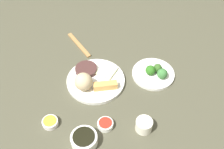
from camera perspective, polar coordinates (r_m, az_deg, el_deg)
tabletop at (r=1.19m, az=-4.79°, el=-2.81°), size 2.20×2.20×0.02m
main_plate at (r=1.19m, az=-3.51°, el=-1.27°), size 0.26×0.26×0.02m
rice_scoop at (r=1.13m, az=-6.25°, el=-1.43°), size 0.08×0.08×0.08m
spring_roll at (r=1.14m, az=-1.44°, el=-2.42°), size 0.08×0.10×0.03m
crab_rangoon_wonton at (r=1.21m, az=-1.08°, el=0.74°), size 0.10×0.10×0.01m
stir_fry_heap at (r=1.22m, az=-5.55°, el=1.09°), size 0.10×0.10×0.02m
broccoli_plate at (r=1.23m, az=8.78°, el=0.14°), size 0.19×0.19×0.01m
broccoli_floret_0 at (r=1.23m, az=9.72°, el=1.41°), size 0.04×0.04×0.04m
broccoli_floret_1 at (r=1.21m, az=8.19°, el=0.91°), size 0.04×0.04×0.04m
broccoli_floret_2 at (r=1.20m, az=10.67°, el=0.19°), size 0.05×0.05×0.05m
soy_sauce_bowl at (r=1.02m, az=-5.97°, el=-13.63°), size 0.10×0.10×0.04m
soy_sauce_bowl_liquid at (r=1.00m, az=-6.07°, el=-13.02°), size 0.08×0.08×0.00m
sauce_ramekin_sweet_and_sour at (r=1.05m, az=-1.42°, el=-10.60°), size 0.06×0.06×0.02m
sauce_ramekin_sweet_and_sour_liquid at (r=1.04m, az=-1.44°, el=-10.23°), size 0.05×0.05×0.00m
sauce_ramekin_hot_mustard at (r=1.09m, az=-13.04°, el=-9.95°), size 0.06×0.06×0.02m
sauce_ramekin_hot_mustard_liquid at (r=1.07m, az=-13.16°, el=-9.58°), size 0.05×0.05×0.00m
teacup at (r=1.04m, az=6.82°, el=-10.68°), size 0.06×0.06×0.05m
chopsticks_pair at (r=1.37m, az=-7.07°, el=6.30°), size 0.21×0.06×0.01m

